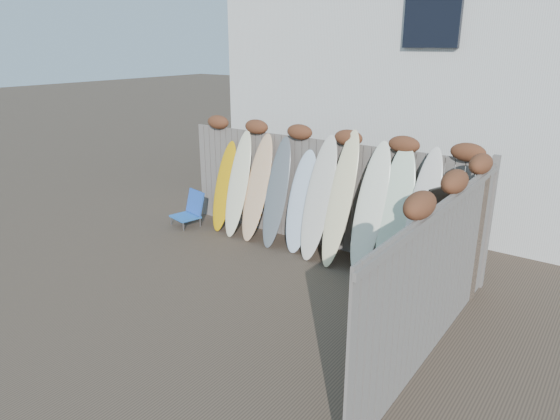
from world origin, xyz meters
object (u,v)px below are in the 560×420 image
Objects in this scene: lattice_panel at (453,249)px; surfboard_0 at (224,186)px; wooden_crate at (408,301)px; beach_chair at (190,209)px.

lattice_panel is 4.85m from surfboard_0.
beach_chair is at bearing 168.45° from wooden_crate.
lattice_panel is at bearing -3.96° from beach_chair.
surfboard_0 reaches higher than wooden_crate.
surfboard_0 is at bearing -169.72° from lattice_panel.
beach_chair is at bearing -165.82° from lattice_panel.
lattice_panel is (5.54, -0.38, 0.62)m from beach_chair.
wooden_crate is 0.38× the size of surfboard_0.
wooden_crate is (5.21, -1.07, 0.02)m from beach_chair.
lattice_panel is at bearing 64.63° from wooden_crate.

